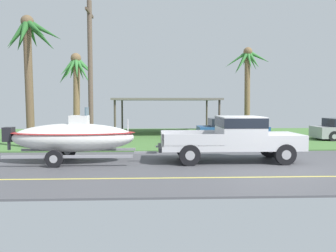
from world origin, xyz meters
The scene contains 9 objects.
ground centered at (0.00, 8.38, -0.01)m, with size 36.00×22.00×0.11m.
pickup_truck_towing centered at (-0.92, 1.18, 1.02)m, with size 5.78×2.06×1.82m.
boat_on_trailer centered at (-7.53, 1.18, 1.00)m, with size 5.97×2.27×2.19m.
parked_sedan_far centered at (0.55, 8.84, 0.67)m, with size 4.31×1.83×1.38m.
carport_awning centered at (-3.41, 13.00, 2.56)m, with size 7.43×5.87×2.67m.
palm_tree_near_left centered at (-9.45, 10.71, 4.10)m, with size 2.76×2.85×5.62m.
palm_tree_near_right centered at (3.06, 14.51, 4.81)m, with size 3.60×2.64×6.69m.
palm_tree_mid centered at (-10.58, 5.35, 5.08)m, with size 2.93×3.10×6.72m.
utility_pole centered at (-7.52, 5.17, 3.86)m, with size 0.24×1.80×7.43m.
Camera 1 is at (-4.37, -12.48, 2.38)m, focal length 36.85 mm.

